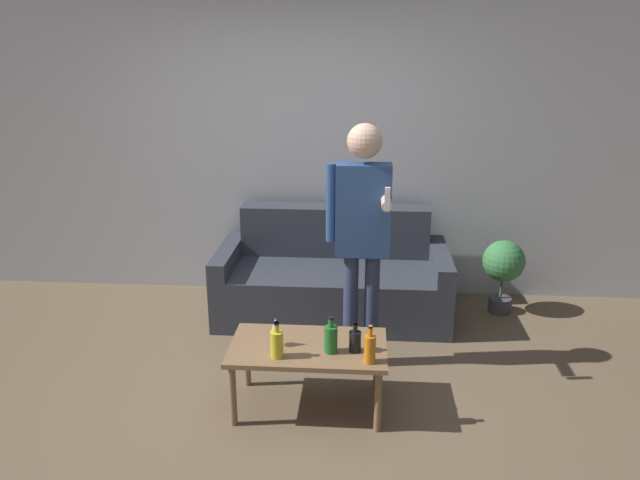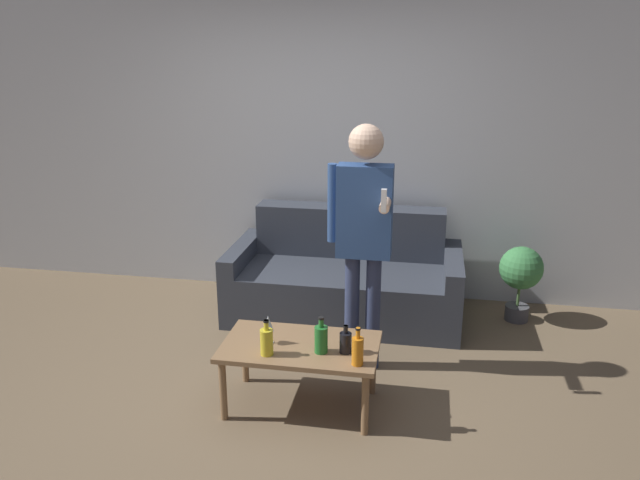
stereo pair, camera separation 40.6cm
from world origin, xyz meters
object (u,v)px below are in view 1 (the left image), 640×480
object	(u,v)px
bottle_orange	(331,338)
person_standing_front	(362,225)
coffee_table	(308,352)
couch	(333,278)

from	to	relation	value
bottle_orange	person_standing_front	xyz separation A→B (m)	(0.17, 0.64, 0.52)
bottle_orange	person_standing_front	world-z (taller)	person_standing_front
coffee_table	person_standing_front	distance (m)	0.92
couch	person_standing_front	size ratio (longest dim) A/B	1.11
coffee_table	person_standing_front	size ratio (longest dim) A/B	0.56
bottle_orange	person_standing_front	size ratio (longest dim) A/B	0.13
coffee_table	bottle_orange	world-z (taller)	bottle_orange
couch	coffee_table	distance (m)	1.45
coffee_table	person_standing_front	xyz separation A→B (m)	(0.31, 0.57, 0.65)
couch	coffee_table	bearing A→B (deg)	-93.07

